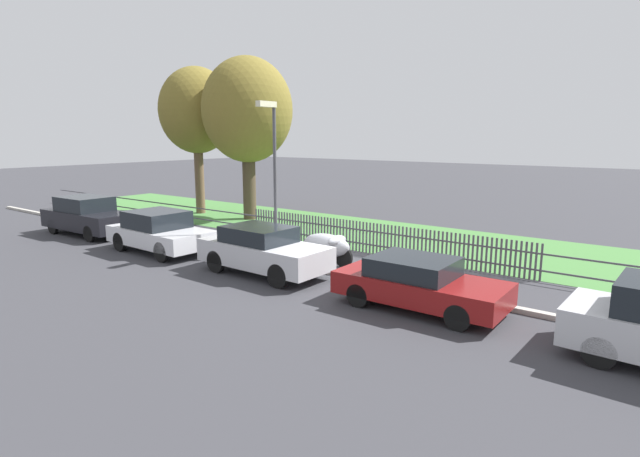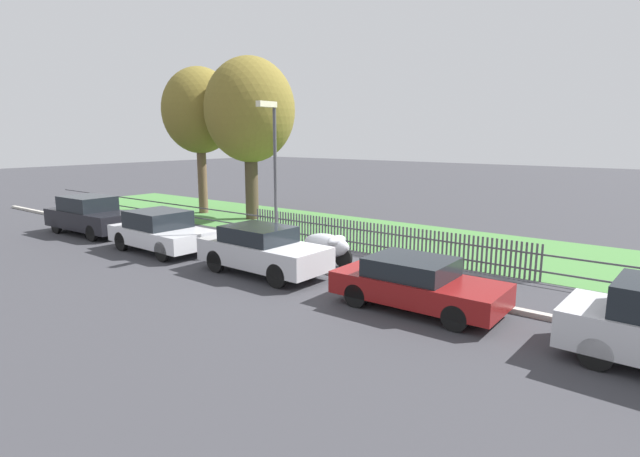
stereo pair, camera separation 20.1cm
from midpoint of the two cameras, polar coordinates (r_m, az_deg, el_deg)
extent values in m
plane|color=#38383D|center=(14.94, 0.10, -5.07)|extent=(120.00, 120.00, 0.00)
cube|color=#B2ADA3|center=(15.00, 0.34, -4.77)|extent=(43.95, 0.20, 0.12)
cube|color=#477F3D|center=(20.03, 10.97, -1.20)|extent=(43.95, 6.23, 0.01)
cube|color=#4C4C51|center=(17.32, 6.34, -1.90)|extent=(43.95, 0.03, 0.05)
cube|color=#4C4C51|center=(17.23, 6.38, -0.35)|extent=(43.95, 0.03, 0.05)
cube|color=#4C4C51|center=(20.62, -6.83, 0.78)|extent=(0.06, 0.03, 1.09)
cube|color=#4C4C51|center=(20.52, -6.55, 0.74)|extent=(0.06, 0.03, 1.09)
cube|color=#4C4C51|center=(20.42, -6.27, 0.69)|extent=(0.06, 0.03, 1.09)
cube|color=#4C4C51|center=(20.33, -5.99, 0.65)|extent=(0.06, 0.03, 1.09)
cube|color=#4C4C51|center=(20.23, -5.70, 0.61)|extent=(0.06, 0.03, 1.09)
cube|color=#4C4C51|center=(20.14, -5.42, 0.57)|extent=(0.06, 0.03, 1.09)
cube|color=#4C4C51|center=(20.04, -5.13, 0.53)|extent=(0.06, 0.03, 1.09)
cube|color=#4C4C51|center=(19.95, -4.83, 0.49)|extent=(0.06, 0.03, 1.09)
cube|color=#4C4C51|center=(19.86, -4.54, 0.44)|extent=(0.06, 0.03, 1.09)
cube|color=#4C4C51|center=(19.77, -4.24, 0.40)|extent=(0.06, 0.03, 1.09)
cube|color=#4C4C51|center=(19.67, -3.94, 0.35)|extent=(0.06, 0.03, 1.09)
cube|color=#4C4C51|center=(19.58, -3.63, 0.31)|extent=(0.06, 0.03, 1.09)
cube|color=#4C4C51|center=(19.49, -3.32, 0.27)|extent=(0.06, 0.03, 1.09)
cube|color=#4C4C51|center=(19.40, -3.01, 0.22)|extent=(0.06, 0.03, 1.09)
cube|color=#4C4C51|center=(19.31, -2.70, 0.17)|extent=(0.06, 0.03, 1.09)
cube|color=#4C4C51|center=(19.22, -2.38, 0.13)|extent=(0.06, 0.03, 1.09)
cube|color=#4C4C51|center=(19.13, -2.07, 0.08)|extent=(0.06, 0.03, 1.09)
cube|color=#4C4C51|center=(19.05, -1.74, 0.03)|extent=(0.06, 0.03, 1.09)
cube|color=#4C4C51|center=(18.96, -1.42, -0.01)|extent=(0.06, 0.03, 1.09)
cube|color=#4C4C51|center=(18.87, -1.09, -0.06)|extent=(0.06, 0.03, 1.09)
cube|color=#4C4C51|center=(18.79, -0.76, -0.11)|extent=(0.06, 0.03, 1.09)
cube|color=#4C4C51|center=(18.70, -0.43, -0.16)|extent=(0.06, 0.03, 1.09)
cube|color=#4C4C51|center=(18.62, -0.09, -0.21)|extent=(0.06, 0.03, 1.09)
cube|color=#4C4C51|center=(18.53, 0.25, -0.26)|extent=(0.06, 0.03, 1.09)
cube|color=#4C4C51|center=(18.45, 0.59, -0.31)|extent=(0.06, 0.03, 1.09)
cube|color=#4C4C51|center=(18.37, 0.94, -0.36)|extent=(0.06, 0.03, 1.09)
cube|color=#4C4C51|center=(18.29, 1.29, -0.41)|extent=(0.06, 0.03, 1.09)
cube|color=#4C4C51|center=(18.20, 1.64, -0.46)|extent=(0.06, 0.03, 1.09)
cube|color=#4C4C51|center=(18.12, 2.00, -0.51)|extent=(0.06, 0.03, 1.09)
cube|color=#4C4C51|center=(18.04, 2.36, -0.56)|extent=(0.06, 0.03, 1.09)
cube|color=#4C4C51|center=(17.96, 2.72, -0.62)|extent=(0.06, 0.03, 1.09)
cube|color=#4C4C51|center=(17.89, 3.08, -0.67)|extent=(0.06, 0.03, 1.09)
cube|color=#4C4C51|center=(17.81, 3.45, -0.72)|extent=(0.06, 0.03, 1.09)
cube|color=#4C4C51|center=(17.73, 3.82, -0.78)|extent=(0.06, 0.03, 1.09)
cube|color=#4C4C51|center=(17.66, 4.20, -0.83)|extent=(0.06, 0.03, 1.09)
cube|color=#4C4C51|center=(17.58, 4.58, -0.89)|extent=(0.06, 0.03, 1.09)
cube|color=#4C4C51|center=(17.51, 4.96, -0.94)|extent=(0.06, 0.03, 1.09)
cube|color=#4C4C51|center=(17.43, 5.34, -1.00)|extent=(0.06, 0.03, 1.09)
cube|color=#4C4C51|center=(17.36, 5.73, -1.05)|extent=(0.06, 0.03, 1.09)
cube|color=#4C4C51|center=(17.29, 6.12, -1.11)|extent=(0.06, 0.03, 1.09)
cube|color=#4C4C51|center=(17.22, 6.52, -1.17)|extent=(0.06, 0.03, 1.09)
cube|color=#4C4C51|center=(17.15, 6.91, -1.22)|extent=(0.06, 0.03, 1.09)
cube|color=#4C4C51|center=(17.08, 7.31, -1.28)|extent=(0.06, 0.03, 1.09)
cube|color=#4C4C51|center=(17.01, 7.72, -1.34)|extent=(0.06, 0.03, 1.09)
cube|color=#4C4C51|center=(16.94, 8.12, -1.40)|extent=(0.06, 0.03, 1.09)
cube|color=#4C4C51|center=(16.87, 8.54, -1.46)|extent=(0.06, 0.03, 1.09)
cube|color=#4C4C51|center=(16.81, 8.95, -1.52)|extent=(0.06, 0.03, 1.09)
cube|color=#4C4C51|center=(16.74, 9.37, -1.58)|extent=(0.06, 0.03, 1.09)
cube|color=#4C4C51|center=(16.68, 9.79, -1.64)|extent=(0.06, 0.03, 1.09)
cube|color=#4C4C51|center=(16.61, 10.21, -1.70)|extent=(0.06, 0.03, 1.09)
cube|color=#4C4C51|center=(16.55, 10.64, -1.76)|extent=(0.06, 0.03, 1.09)
cube|color=#4C4C51|center=(16.49, 11.07, -1.82)|extent=(0.06, 0.03, 1.09)
cube|color=#4C4C51|center=(16.43, 11.50, -1.88)|extent=(0.06, 0.03, 1.09)
cube|color=#4C4C51|center=(16.37, 11.94, -1.94)|extent=(0.06, 0.03, 1.09)
cube|color=#4C4C51|center=(16.31, 12.38, -2.01)|extent=(0.06, 0.03, 1.09)
cube|color=#4C4C51|center=(16.26, 12.82, -2.07)|extent=(0.06, 0.03, 1.09)
cube|color=#4C4C51|center=(16.20, 13.27, -2.13)|extent=(0.06, 0.03, 1.09)
cube|color=#4C4C51|center=(16.14, 13.72, -2.19)|extent=(0.06, 0.03, 1.09)
cube|color=#4C4C51|center=(16.09, 14.17, -2.26)|extent=(0.06, 0.03, 1.09)
cube|color=#4C4C51|center=(16.04, 14.62, -2.32)|extent=(0.06, 0.03, 1.09)
cube|color=#4C4C51|center=(15.98, 15.08, -2.39)|extent=(0.06, 0.03, 1.09)
cube|color=#4C4C51|center=(15.93, 15.54, -2.45)|extent=(0.06, 0.03, 1.09)
cube|color=#4C4C51|center=(15.88, 16.01, -2.51)|extent=(0.06, 0.03, 1.09)
cube|color=#4C4C51|center=(15.83, 16.48, -2.58)|extent=(0.06, 0.03, 1.09)
cube|color=#4C4C51|center=(15.78, 16.95, -2.64)|extent=(0.06, 0.03, 1.09)
cube|color=#4C4C51|center=(15.74, 17.42, -2.71)|extent=(0.06, 0.03, 1.09)
cube|color=#4C4C51|center=(15.69, 17.90, -2.78)|extent=(0.06, 0.03, 1.09)
cube|color=#4C4C51|center=(15.65, 18.37, -2.84)|extent=(0.06, 0.03, 1.09)
cube|color=#4C4C51|center=(15.60, 18.86, -2.91)|extent=(0.06, 0.03, 1.09)
cube|color=#4C4C51|center=(15.56, 19.34, -2.97)|extent=(0.06, 0.03, 1.09)
cube|color=#4C4C51|center=(15.52, 19.83, -3.04)|extent=(0.06, 0.03, 1.09)
cube|color=#4C4C51|center=(15.48, 20.32, -3.11)|extent=(0.06, 0.03, 1.09)
cube|color=#4C4C51|center=(15.44, 20.81, -3.17)|extent=(0.06, 0.03, 1.09)
cube|color=#4C4C51|center=(15.40, 21.31, -3.24)|extent=(0.06, 0.03, 1.09)
cube|color=#4C4C51|center=(15.36, 21.80, -3.30)|extent=(0.06, 0.03, 1.09)
cube|color=#4C4C51|center=(15.33, 22.30, -3.37)|extent=(0.06, 0.03, 1.09)
cube|color=#4C4C51|center=(15.29, 22.80, -3.44)|extent=(0.06, 0.03, 1.09)
cube|color=#4C4C51|center=(15.26, 23.31, -3.51)|extent=(0.06, 0.03, 1.09)
cube|color=#4C4C51|center=(15.23, 23.82, -3.57)|extent=(0.06, 0.03, 1.09)
cube|color=#4C4C51|center=(15.20, 24.33, -3.64)|extent=(0.06, 0.03, 1.09)
cube|color=black|center=(22.61, -24.42, 0.98)|extent=(4.43, 1.89, 0.72)
cube|color=black|center=(22.71, -24.82, 2.65)|extent=(2.15, 1.63, 0.58)
cylinder|color=black|center=(21.92, -20.79, 0.14)|extent=(0.64, 0.16, 0.64)
cylinder|color=black|center=(21.11, -24.39, -0.50)|extent=(0.64, 0.16, 0.64)
cylinder|color=black|center=(24.21, -24.33, 0.82)|extent=(0.64, 0.16, 0.64)
cylinder|color=black|center=(23.48, -27.70, 0.27)|extent=(0.64, 0.16, 0.64)
cube|color=silver|center=(18.33, -17.29, -0.78)|extent=(4.08, 1.94, 0.57)
cube|color=black|center=(18.40, -17.74, 1.06)|extent=(1.98, 1.71, 0.58)
cylinder|color=black|center=(17.86, -12.74, -1.61)|extent=(0.68, 0.16, 0.67)
cylinder|color=black|center=(16.89, -17.29, -2.53)|extent=(0.68, 0.16, 0.67)
cylinder|color=black|center=(19.86, -17.21, -0.61)|extent=(0.68, 0.16, 0.67)
cylinder|color=black|center=(19.00, -21.49, -1.37)|extent=(0.68, 0.16, 0.67)
cube|color=#BCBCC1|center=(14.72, -6.11, -2.87)|extent=(4.09, 1.72, 0.67)
cube|color=black|center=(14.74, -6.71, -0.62)|extent=(1.97, 1.52, 0.46)
cylinder|color=black|center=(14.52, -0.44, -4.16)|extent=(0.68, 0.15, 0.67)
cylinder|color=black|center=(13.42, -4.54, -5.42)|extent=(0.68, 0.15, 0.67)
cylinder|color=black|center=(16.18, -7.37, -2.70)|extent=(0.68, 0.15, 0.67)
cylinder|color=black|center=(15.20, -11.48, -3.69)|extent=(0.68, 0.15, 0.67)
cube|color=maroon|center=(12.01, 11.63, -6.69)|extent=(3.98, 1.75, 0.53)
cube|color=black|center=(11.96, 10.86, -4.32)|extent=(1.92, 1.56, 0.43)
cylinder|color=black|center=(12.34, 18.40, -7.64)|extent=(0.58, 0.15, 0.57)
cylinder|color=black|center=(10.93, 15.64, -9.85)|extent=(0.58, 0.15, 0.57)
cylinder|color=black|center=(13.28, 8.29, -5.90)|extent=(0.58, 0.15, 0.57)
cylinder|color=black|center=(11.98, 4.58, -7.65)|extent=(0.58, 0.15, 0.57)
cylinder|color=black|center=(11.66, 30.90, -9.67)|extent=(0.59, 0.16, 0.59)
cylinder|color=black|center=(10.19, 29.48, -12.36)|extent=(0.59, 0.16, 0.59)
cylinder|color=black|center=(15.47, 3.03, -3.31)|extent=(0.64, 0.10, 0.63)
cylinder|color=black|center=(16.23, -0.79, -2.64)|extent=(0.64, 0.10, 0.63)
ellipsoid|color=#9EA0A8|center=(15.77, 1.08, -1.90)|extent=(1.73, 0.65, 0.72)
ellipsoid|color=#9EA0A8|center=(15.50, 2.30, -1.40)|extent=(0.40, 0.80, 0.33)
cylinder|color=brown|center=(26.86, -13.10, 6.08)|extent=(0.47, 0.47, 4.09)
ellipsoid|color=olive|center=(26.82, -13.40, 13.00)|extent=(3.77, 3.77, 4.34)
cylinder|color=#473828|center=(24.48, -7.60, 5.58)|extent=(0.62, 0.62, 3.86)
ellipsoid|color=olive|center=(24.42, -7.79, 13.28)|extent=(4.28, 4.28, 4.93)
cylinder|color=#47474C|center=(16.50, -4.76, 5.05)|extent=(0.11, 0.11, 4.90)
cube|color=beige|center=(16.20, -5.76, 13.96)|extent=(0.20, 0.76, 0.18)
camera|label=1|loc=(0.10, -89.64, 0.07)|focal=28.00mm
camera|label=2|loc=(0.10, 90.36, -0.07)|focal=28.00mm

